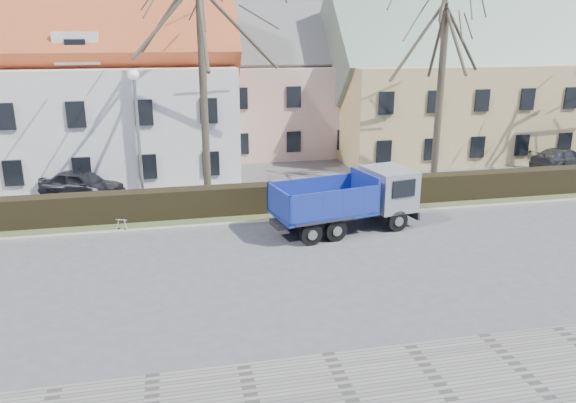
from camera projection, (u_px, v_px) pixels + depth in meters
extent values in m
plane|color=#4B4B4E|center=(282.00, 265.00, 20.20)|extent=(120.00, 120.00, 0.00)
cube|color=gray|center=(261.00, 222.00, 24.48)|extent=(80.00, 0.30, 0.12)
cube|color=#3F4B2A|center=(255.00, 211.00, 25.98)|extent=(80.00, 3.00, 0.10)
cube|color=black|center=(256.00, 200.00, 25.61)|extent=(60.00, 0.90, 1.30)
imported|color=black|center=(82.00, 184.00, 28.00)|extent=(4.52, 3.30, 1.43)
imported|color=#2E2E33|center=(563.00, 159.00, 33.77)|extent=(4.82, 3.08, 1.30)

